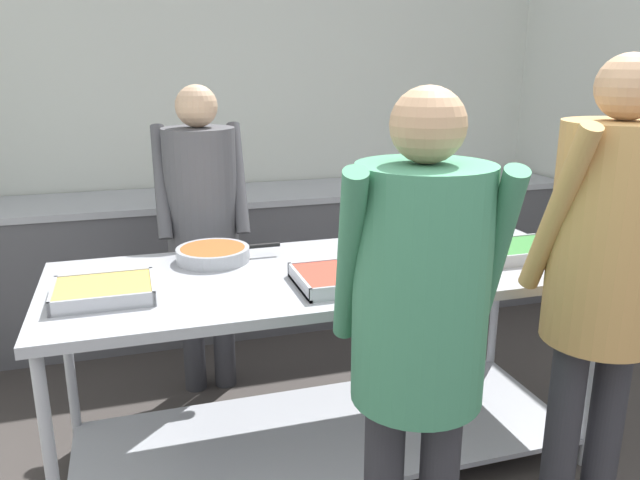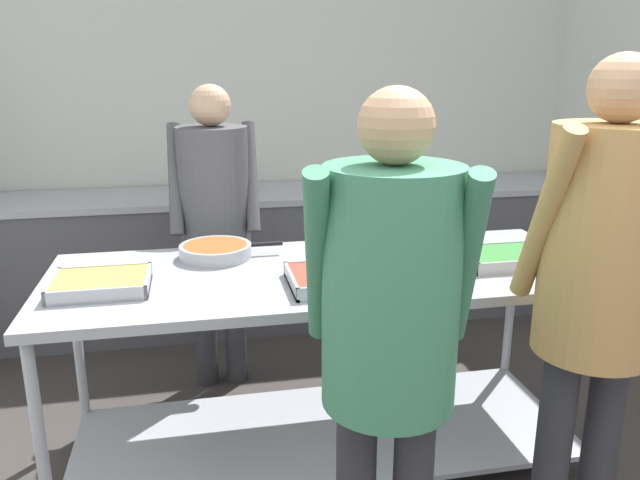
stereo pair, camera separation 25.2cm
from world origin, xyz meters
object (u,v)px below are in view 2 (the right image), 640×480
object	(u,v)px
plate_stack	(412,250)
serving_tray_roast	(101,284)
guest_serving_right	(600,271)
water_bottle	(224,177)
sauce_pan	(216,250)
serving_tray_vegetables	(516,257)
guest_serving_left	(390,318)
cook_behind_counter	(215,208)
serving_tray_greens	(344,278)

from	to	relation	value
plate_stack	serving_tray_roast	bearing A→B (deg)	-172.26
serving_tray_roast	guest_serving_right	world-z (taller)	guest_serving_right
serving_tray_roast	water_bottle	bearing A→B (deg)	71.49
sauce_pan	serving_tray_vegetables	world-z (taller)	sauce_pan
serving_tray_vegetables	guest_serving_left	size ratio (longest dim) A/B	0.28
sauce_pan	water_bottle	distance (m)	1.34
guest_serving_left	water_bottle	world-z (taller)	guest_serving_left
water_bottle	plate_stack	bearing A→B (deg)	-63.26
serving_tray_roast	sauce_pan	size ratio (longest dim) A/B	0.79
plate_stack	water_bottle	distance (m)	1.66
sauce_pan	plate_stack	bearing A→B (deg)	-9.92
cook_behind_counter	water_bottle	bearing A→B (deg)	83.33
serving_tray_roast	plate_stack	distance (m)	1.32
sauce_pan	cook_behind_counter	size ratio (longest dim) A/B	0.28
serving_tray_greens	guest_serving_right	world-z (taller)	guest_serving_right
guest_serving_right	guest_serving_left	bearing A→B (deg)	-172.56
plate_stack	water_bottle	bearing A→B (deg)	116.74
cook_behind_counter	guest_serving_left	bearing A→B (deg)	-75.11
serving_tray_roast	cook_behind_counter	distance (m)	1.00
guest_serving_left	water_bottle	distance (m)	2.44
serving_tray_roast	cook_behind_counter	world-z (taller)	cook_behind_counter
serving_tray_vegetables	plate_stack	bearing A→B (deg)	156.04
guest_serving_left	serving_tray_vegetables	bearing A→B (deg)	43.02
serving_tray_roast	serving_tray_vegetables	world-z (taller)	same
cook_behind_counter	water_bottle	size ratio (longest dim) A/B	6.49
serving_tray_greens	cook_behind_counter	world-z (taller)	cook_behind_counter
serving_tray_roast	guest_serving_left	world-z (taller)	guest_serving_left
serving_tray_roast	plate_stack	xyz separation A→B (m)	(1.30, 0.18, 0.00)
plate_stack	serving_tray_vegetables	xyz separation A→B (m)	(0.41, -0.18, -0.00)
serving_tray_vegetables	guest_serving_right	distance (m)	0.68
serving_tray_roast	guest_serving_right	xyz separation A→B (m)	(1.64, -0.66, 0.16)
guest_serving_left	water_bottle	bearing A→B (deg)	98.13
serving_tray_greens	water_bottle	world-z (taller)	water_bottle
plate_stack	cook_behind_counter	size ratio (longest dim) A/B	0.16
water_bottle	serving_tray_greens	bearing A→B (deg)	-78.39
sauce_pan	serving_tray_greens	world-z (taller)	sauce_pan
serving_tray_roast	sauce_pan	distance (m)	0.55
water_bottle	serving_tray_roast	bearing A→B (deg)	-108.51
serving_tray_greens	guest_serving_right	bearing A→B (deg)	-37.25
cook_behind_counter	serving_tray_vegetables	bearing A→B (deg)	-35.48
serving_tray_roast	cook_behind_counter	xyz separation A→B (m)	(0.47, 0.88, 0.08)
serving_tray_roast	plate_stack	size ratio (longest dim) A/B	1.35
plate_stack	cook_behind_counter	world-z (taller)	cook_behind_counter
serving_tray_vegetables	guest_serving_right	bearing A→B (deg)	-96.39
guest_serving_right	cook_behind_counter	bearing A→B (deg)	127.16
sauce_pan	guest_serving_right	bearing A→B (deg)	-39.71
guest_serving_left	cook_behind_counter	size ratio (longest dim) A/B	1.03
serving_tray_greens	guest_serving_right	xyz separation A→B (m)	(0.72, -0.54, 0.16)
serving_tray_greens	serving_tray_vegetables	xyz separation A→B (m)	(0.79, 0.11, -0.00)
guest_serving_left	cook_behind_counter	world-z (taller)	guest_serving_left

